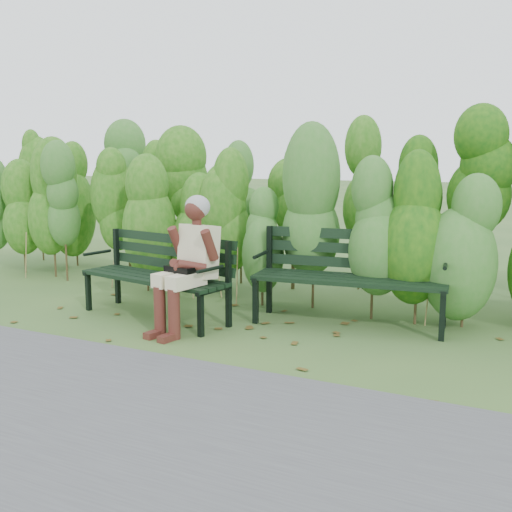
% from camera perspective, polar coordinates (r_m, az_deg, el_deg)
% --- Properties ---
extents(ground, '(80.00, 80.00, 0.00)m').
position_cam_1_polar(ground, '(6.20, -1.44, -7.33)').
color(ground, '#385B2A').
extents(footpath, '(60.00, 2.50, 0.01)m').
position_cam_1_polar(footpath, '(4.48, -15.01, -14.31)').
color(footpath, '#474749').
rests_on(footpath, ground).
extents(hedge_band, '(11.04, 1.67, 2.42)m').
position_cam_1_polar(hedge_band, '(7.65, 5.02, 5.42)').
color(hedge_band, '#47381E').
rests_on(hedge_band, ground).
extents(leaf_litter, '(5.94, 2.01, 0.01)m').
position_cam_1_polar(leaf_litter, '(5.91, 1.87, -8.16)').
color(leaf_litter, brown).
rests_on(leaf_litter, ground).
extents(bench_left, '(1.93, 0.93, 0.93)m').
position_cam_1_polar(bench_left, '(6.79, -9.09, -1.24)').
color(bench_left, black).
rests_on(bench_left, ground).
extents(bench_right, '(2.09, 0.90, 1.01)m').
position_cam_1_polar(bench_right, '(6.51, 9.05, -1.24)').
color(bench_right, black).
rests_on(bench_right, ground).
extents(seated_woman, '(0.59, 0.87, 1.40)m').
position_cam_1_polar(seated_woman, '(6.18, -6.38, 0.02)').
color(seated_woman, beige).
rests_on(seated_woman, ground).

